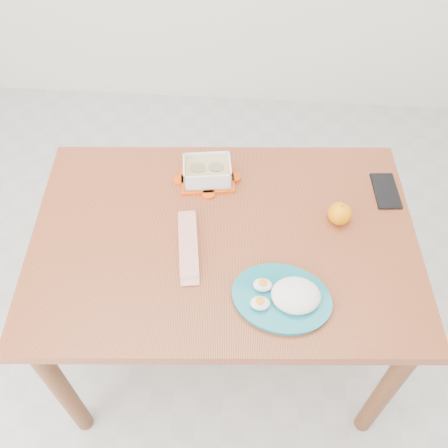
# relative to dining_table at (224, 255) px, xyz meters

# --- Properties ---
(ground) EXTENTS (3.50, 3.50, 0.00)m
(ground) POSITION_rel_dining_table_xyz_m (-0.18, -0.12, -0.65)
(ground) COLOR #B7B7B2
(ground) RESTS_ON ground
(dining_table) EXTENTS (1.23, 0.87, 0.75)m
(dining_table) POSITION_rel_dining_table_xyz_m (0.00, 0.00, 0.00)
(dining_table) COLOR #A95230
(dining_table) RESTS_ON ground
(food_container) EXTENTS (0.19, 0.16, 0.07)m
(food_container) POSITION_rel_dining_table_xyz_m (-0.07, 0.23, 0.14)
(food_container) COLOR #EB4607
(food_container) RESTS_ON dining_table
(orange_fruit) EXTENTS (0.07, 0.07, 0.07)m
(orange_fruit) POSITION_rel_dining_table_xyz_m (0.35, 0.08, 0.14)
(orange_fruit) COLOR orange
(orange_fruit) RESTS_ON dining_table
(rice_plate) EXTENTS (0.32, 0.32, 0.07)m
(rice_plate) POSITION_rel_dining_table_xyz_m (0.19, -0.21, 0.13)
(rice_plate) COLOR #17717E
(rice_plate) RESTS_ON dining_table
(candy_bar) EXTENTS (0.09, 0.23, 0.02)m
(candy_bar) POSITION_rel_dining_table_xyz_m (-0.10, -0.05, 0.11)
(candy_bar) COLOR #B52609
(candy_bar) RESTS_ON dining_table
(smartphone) EXTENTS (0.09, 0.16, 0.01)m
(smartphone) POSITION_rel_dining_table_xyz_m (0.51, 0.22, 0.11)
(smartphone) COLOR black
(smartphone) RESTS_ON dining_table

